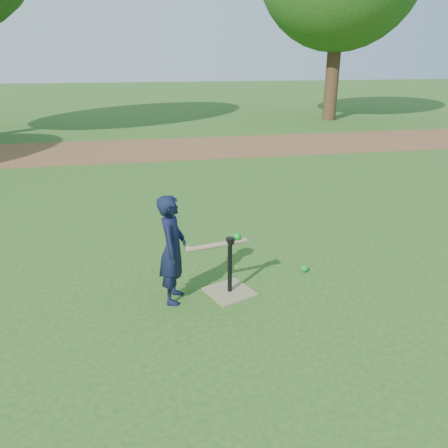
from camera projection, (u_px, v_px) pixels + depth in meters
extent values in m
plane|color=#285116|center=(227.00, 284.00, 4.70)|extent=(80.00, 80.00, 0.00)
cube|color=brown|center=(170.00, 148.00, 11.56)|extent=(24.00, 3.00, 0.01)
imported|color=black|center=(173.00, 250.00, 4.21)|extent=(0.35, 0.45, 1.10)
sphere|color=#0D9927|center=(304.00, 269.00, 4.95)|extent=(0.08, 0.08, 0.08)
cube|color=#8B7F58|center=(230.00, 292.00, 4.52)|extent=(0.56, 0.56, 0.02)
cylinder|color=black|center=(230.00, 267.00, 4.41)|extent=(0.05, 0.05, 0.55)
cylinder|color=black|center=(230.00, 241.00, 4.31)|extent=(0.08, 0.08, 0.06)
cylinder|color=tan|center=(218.00, 245.00, 4.28)|extent=(0.60, 0.17, 0.05)
sphere|color=tan|center=(189.00, 249.00, 4.19)|extent=(0.06, 0.06, 0.06)
sphere|color=#0D9927|center=(237.00, 236.00, 4.34)|extent=(0.08, 0.08, 0.08)
cylinder|color=#382316|center=(332.00, 73.00, 16.26)|extent=(0.50, 0.50, 3.42)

